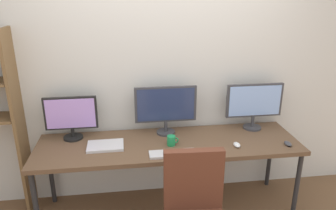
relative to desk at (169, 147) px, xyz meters
name	(u,v)px	position (x,y,z in m)	size (l,w,h in m)	color
wall_back	(163,72)	(0.00, 0.42, 0.61)	(4.80, 0.10, 2.60)	silver
desk	(169,147)	(0.00, 0.00, 0.00)	(2.40, 0.68, 0.74)	brown
monitor_left	(71,116)	(-0.88, 0.21, 0.27)	(0.48, 0.18, 0.41)	black
monitor_center	(166,107)	(0.00, 0.21, 0.32)	(0.59, 0.18, 0.47)	#38383D
monitor_right	(254,103)	(0.88, 0.21, 0.32)	(0.57, 0.18, 0.47)	#38383D
keyboard_main	(172,154)	(0.00, -0.23, 0.06)	(0.40, 0.13, 0.02)	silver
mouse_left_side	(237,145)	(0.60, -0.16, 0.06)	(0.06, 0.10, 0.03)	silver
mouse_right_side	(288,144)	(1.06, -0.19, 0.06)	(0.06, 0.10, 0.03)	#38383D
laptop_closed	(105,146)	(-0.57, -0.01, 0.06)	(0.32, 0.22, 0.02)	silver
coffee_mug	(171,141)	(0.02, -0.05, 0.09)	(0.11, 0.08, 0.09)	#1E8C4C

